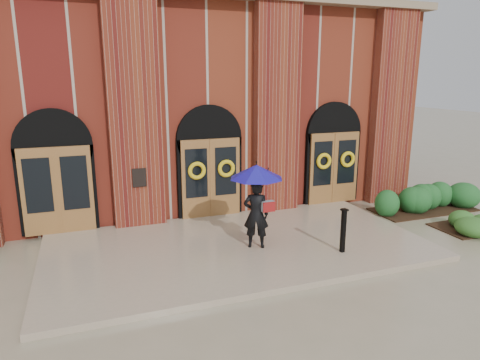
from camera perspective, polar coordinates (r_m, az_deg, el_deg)
name	(u,v)px	position (r m, az deg, el deg)	size (l,w,h in m)	color
ground	(240,251)	(11.57, 0.02, -9.45)	(90.00, 90.00, 0.00)	gray
landing	(238,246)	(11.67, -0.23, -8.84)	(10.00, 5.30, 0.15)	tan
church_building	(171,101)	(19.16, -9.18, 10.37)	(16.20, 12.53, 7.00)	maroon
man_with_umbrella	(256,190)	(10.96, 2.20, -1.36)	(1.84, 1.84, 2.22)	black
metal_post	(343,230)	(11.23, 13.61, -6.45)	(0.17, 0.17, 1.15)	black
hedge_wall_right	(424,198)	(16.14, 23.35, -2.26)	(3.31, 1.32, 0.85)	#1C5021
hedge_front_right	(465,221)	(14.74, 27.76, -4.87)	(1.45, 1.24, 0.51)	#2C5B21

